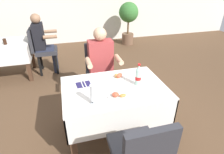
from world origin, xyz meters
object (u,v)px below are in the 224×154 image
at_px(seated_diner_far, 102,65).
at_px(cola_bottle_primary, 138,76).
at_px(main_dining_table, 114,99).
at_px(chair_near_camera_side, 140,153).
at_px(potted_plant_corner, 128,17).
at_px(background_patron, 43,41).
at_px(plate_far_diner, 116,77).
at_px(background_table_tumbler, 5,42).
at_px(chair_far_diner_seat, 100,71).
at_px(background_dining_table, 6,52).
at_px(plate_near_camera, 118,96).
at_px(napkin_cutlery_set, 84,84).
at_px(background_chair_right, 42,48).
at_px(beer_glass_left, 93,94).

distance_m(seated_diner_far, cola_bottle_primary, 0.79).
bearing_deg(main_dining_table, chair_near_camera_side, -90.00).
xyz_separation_m(main_dining_table, potted_plant_corner, (1.45, 3.53, 0.25)).
bearing_deg(background_patron, plate_far_diner, -62.69).
distance_m(seated_diner_far, background_table_tumbler, 2.09).
bearing_deg(chair_far_diner_seat, potted_plant_corner, 62.06).
height_order(chair_near_camera_side, background_dining_table, chair_near_camera_side).
relative_size(chair_far_diner_seat, seated_diner_far, 0.77).
distance_m(main_dining_table, plate_far_diner, 0.29).
distance_m(main_dining_table, plate_near_camera, 0.28).
distance_m(chair_near_camera_side, background_patron, 3.11).
relative_size(cola_bottle_primary, background_patron, 0.22).
xyz_separation_m(plate_far_diner, napkin_cutlery_set, (-0.43, -0.05, -0.02)).
xyz_separation_m(chair_far_diner_seat, napkin_cutlery_set, (-0.34, -0.66, 0.19)).
xyz_separation_m(seated_diner_far, plate_far_diner, (0.08, -0.50, 0.05)).
height_order(main_dining_table, background_dining_table, same).
distance_m(background_dining_table, background_chair_right, 0.69).
height_order(plate_far_diner, cola_bottle_primary, cola_bottle_primary).
bearing_deg(cola_bottle_primary, napkin_cutlery_set, 164.96).
distance_m(chair_far_diner_seat, napkin_cutlery_set, 0.77).
height_order(plate_near_camera, background_chair_right, background_chair_right).
bearing_deg(seated_diner_far, cola_bottle_primary, -68.26).
relative_size(chair_near_camera_side, napkin_cutlery_set, 5.01).
distance_m(chair_far_diner_seat, seated_diner_far, 0.19).
height_order(chair_near_camera_side, background_table_tumbler, chair_near_camera_side).
bearing_deg(potted_plant_corner, background_table_tumbler, -153.86).
bearing_deg(background_patron, cola_bottle_primary, -60.90).
xyz_separation_m(beer_glass_left, background_patron, (-0.64, 2.41, -0.13)).
height_order(beer_glass_left, potted_plant_corner, potted_plant_corner).
relative_size(plate_far_diner, cola_bottle_primary, 0.87).
relative_size(background_chair_right, potted_plant_corner, 0.78).
distance_m(plate_far_diner, background_chair_right, 2.24).
bearing_deg(napkin_cutlery_set, main_dining_table, -23.29).
xyz_separation_m(chair_near_camera_side, background_table_tumbler, (-1.59, 2.85, 0.24)).
height_order(seated_diner_far, background_chair_right, seated_diner_far).
bearing_deg(plate_far_diner, plate_near_camera, -104.38).
bearing_deg(plate_far_diner, potted_plant_corner, 67.78).
distance_m(chair_far_diner_seat, background_patron, 1.65).
distance_m(plate_far_diner, background_table_tumbler, 2.49).
xyz_separation_m(seated_diner_far, background_patron, (-0.93, 1.46, 0.00)).
xyz_separation_m(chair_far_diner_seat, potted_plant_corner, (1.45, 2.73, 0.26)).
bearing_deg(napkin_cutlery_set, chair_far_diner_seat, 62.53).
height_order(background_chair_right, background_table_tumbler, background_chair_right).
distance_m(plate_near_camera, napkin_cutlery_set, 0.48).
bearing_deg(background_dining_table, background_chair_right, 0.00).
height_order(background_dining_table, background_table_tumbler, background_table_tumbler).
xyz_separation_m(plate_far_diner, potted_plant_corner, (1.36, 3.33, 0.06)).
height_order(background_patron, background_table_tumbler, background_patron).
height_order(plate_near_camera, potted_plant_corner, potted_plant_corner).
distance_m(background_chair_right, potted_plant_corner, 2.80).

